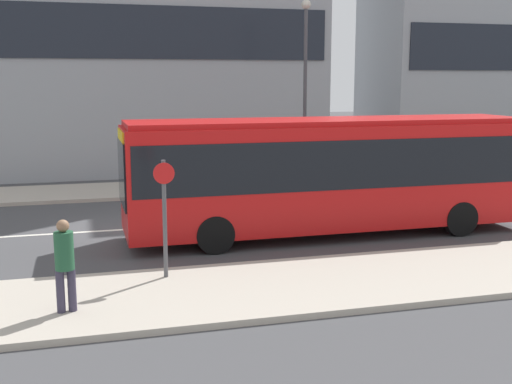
% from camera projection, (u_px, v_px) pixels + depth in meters
% --- Properties ---
extents(ground_plane, '(120.00, 120.00, 0.00)m').
position_uv_depth(ground_plane, '(131.00, 229.00, 18.43)').
color(ground_plane, '#444447').
extents(sidewalk_near, '(44.00, 3.50, 0.13)m').
position_uv_depth(sidewalk_near, '(157.00, 298.00, 12.49)').
color(sidewalk_near, '#B2A899').
rests_on(sidewalk_near, ground_plane).
extents(sidewalk_far, '(44.00, 3.50, 0.13)m').
position_uv_depth(sidewalk_far, '(118.00, 191.00, 24.35)').
color(sidewalk_far, '#B2A899').
rests_on(sidewalk_far, ground_plane).
extents(lane_centerline, '(41.80, 0.16, 0.01)m').
position_uv_depth(lane_centerline, '(131.00, 229.00, 18.43)').
color(lane_centerline, silver).
rests_on(lane_centerline, ground_plane).
extents(city_bus, '(11.14, 2.51, 3.20)m').
position_uv_depth(city_bus, '(329.00, 169.00, 17.52)').
color(city_bus, red).
rests_on(city_bus, ground_plane).
extents(parked_car_0, '(3.97, 1.81, 1.40)m').
position_uv_depth(parked_car_0, '(496.00, 171.00, 25.43)').
color(parked_car_0, silver).
rests_on(parked_car_0, ground_plane).
extents(pedestrian_near_stop, '(0.35, 0.34, 1.70)m').
position_uv_depth(pedestrian_near_stop, '(65.00, 260.00, 11.39)').
color(pedestrian_near_stop, '#383347').
rests_on(pedestrian_near_stop, sidewalk_near).
extents(bus_stop_sign, '(0.44, 0.12, 2.50)m').
position_uv_depth(bus_stop_sign, '(165.00, 209.00, 13.32)').
color(bus_stop_sign, '#4C4C51').
rests_on(bus_stop_sign, sidewalk_near).
extents(street_lamp, '(0.36, 0.36, 7.06)m').
position_uv_depth(street_lamp, '(305.00, 75.00, 24.45)').
color(street_lamp, '#4C4C51').
rests_on(street_lamp, sidewalk_far).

